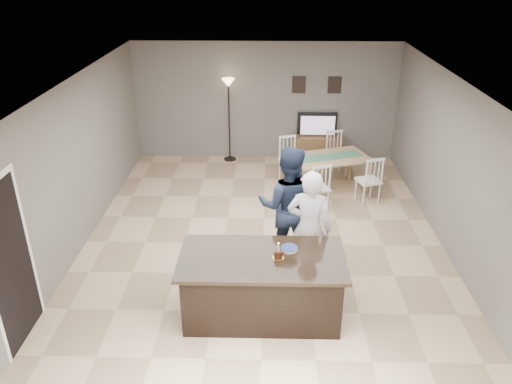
{
  "coord_description": "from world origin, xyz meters",
  "views": [
    {
      "loc": [
        0.05,
        -7.21,
        4.42
      ],
      "look_at": [
        -0.11,
        -0.3,
        1.11
      ],
      "focal_mm": 35.0,
      "sensor_mm": 36.0,
      "label": 1
    }
  ],
  "objects_px": {
    "plate_stack": "(289,249)",
    "birthday_cake": "(278,254)",
    "man": "(288,206)",
    "television": "(317,125)",
    "floor_lamp": "(229,98)",
    "woman": "(309,228)",
    "kitchen_island": "(262,286)",
    "dining_table": "(328,163)",
    "tv_console": "(316,149)"
  },
  "relations": [
    {
      "from": "television",
      "to": "dining_table",
      "type": "distance_m",
      "value": 1.74
    },
    {
      "from": "kitchen_island",
      "to": "plate_stack",
      "type": "bearing_deg",
      "value": 27.88
    },
    {
      "from": "television",
      "to": "man",
      "type": "relative_size",
      "value": 0.48
    },
    {
      "from": "tv_console",
      "to": "dining_table",
      "type": "bearing_deg",
      "value": -87.35
    },
    {
      "from": "dining_table",
      "to": "plate_stack",
      "type": "bearing_deg",
      "value": -122.89
    },
    {
      "from": "kitchen_island",
      "to": "floor_lamp",
      "type": "relative_size",
      "value": 1.12
    },
    {
      "from": "tv_console",
      "to": "dining_table",
      "type": "distance_m",
      "value": 1.68
    },
    {
      "from": "tv_console",
      "to": "man",
      "type": "relative_size",
      "value": 0.63
    },
    {
      "from": "birthday_cake",
      "to": "plate_stack",
      "type": "bearing_deg",
      "value": 53.19
    },
    {
      "from": "man",
      "to": "woman",
      "type": "bearing_deg",
      "value": 122.14
    },
    {
      "from": "kitchen_island",
      "to": "woman",
      "type": "relative_size",
      "value": 1.21
    },
    {
      "from": "birthday_cake",
      "to": "floor_lamp",
      "type": "xyz_separation_m",
      "value": [
        -1.04,
        5.6,
        0.54
      ]
    },
    {
      "from": "man",
      "to": "plate_stack",
      "type": "height_order",
      "value": "man"
    },
    {
      "from": "dining_table",
      "to": "kitchen_island",
      "type": "bearing_deg",
      "value": -127.07
    },
    {
      "from": "plate_stack",
      "to": "tv_console",
      "type": "bearing_deg",
      "value": 81.08
    },
    {
      "from": "plate_stack",
      "to": "birthday_cake",
      "type": "bearing_deg",
      "value": -126.81
    },
    {
      "from": "kitchen_island",
      "to": "floor_lamp",
      "type": "distance_m",
      "value": 5.75
    },
    {
      "from": "television",
      "to": "birthday_cake",
      "type": "bearing_deg",
      "value": 80.03
    },
    {
      "from": "birthday_cake",
      "to": "dining_table",
      "type": "distance_m",
      "value": 4.09
    },
    {
      "from": "television",
      "to": "floor_lamp",
      "type": "distance_m",
      "value": 2.13
    },
    {
      "from": "dining_table",
      "to": "birthday_cake",
      "type": "bearing_deg",
      "value": -124.26
    },
    {
      "from": "birthday_cake",
      "to": "woman",
      "type": "bearing_deg",
      "value": 60.19
    },
    {
      "from": "man",
      "to": "birthday_cake",
      "type": "distance_m",
      "value": 1.37
    },
    {
      "from": "man",
      "to": "floor_lamp",
      "type": "xyz_separation_m",
      "value": [
        -1.2,
        4.24,
        0.54
      ]
    },
    {
      "from": "television",
      "to": "floor_lamp",
      "type": "height_order",
      "value": "floor_lamp"
    },
    {
      "from": "plate_stack",
      "to": "dining_table",
      "type": "distance_m",
      "value": 3.86
    },
    {
      "from": "kitchen_island",
      "to": "birthday_cake",
      "type": "relative_size",
      "value": 9.29
    },
    {
      "from": "dining_table",
      "to": "floor_lamp",
      "type": "relative_size",
      "value": 1.13
    },
    {
      "from": "kitchen_island",
      "to": "dining_table",
      "type": "distance_m",
      "value": 4.13
    },
    {
      "from": "television",
      "to": "floor_lamp",
      "type": "xyz_separation_m",
      "value": [
        -2.03,
        -0.05,
        0.63
      ]
    },
    {
      "from": "woman",
      "to": "kitchen_island",
      "type": "bearing_deg",
      "value": 62.89
    },
    {
      "from": "woman",
      "to": "tv_console",
      "type": "bearing_deg",
      "value": -83.34
    },
    {
      "from": "dining_table",
      "to": "floor_lamp",
      "type": "bearing_deg",
      "value": 122.58
    },
    {
      "from": "tv_console",
      "to": "television",
      "type": "bearing_deg",
      "value": 90.0
    },
    {
      "from": "woman",
      "to": "man",
      "type": "distance_m",
      "value": 0.64
    },
    {
      "from": "television",
      "to": "birthday_cake",
      "type": "height_order",
      "value": "birthday_cake"
    },
    {
      "from": "kitchen_island",
      "to": "tv_console",
      "type": "bearing_deg",
      "value": 77.84
    },
    {
      "from": "plate_stack",
      "to": "floor_lamp",
      "type": "xyz_separation_m",
      "value": [
        -1.19,
        5.4,
        0.57
      ]
    },
    {
      "from": "woman",
      "to": "birthday_cake",
      "type": "relative_size",
      "value": 7.68
    },
    {
      "from": "man",
      "to": "dining_table",
      "type": "height_order",
      "value": "man"
    },
    {
      "from": "kitchen_island",
      "to": "woman",
      "type": "height_order",
      "value": "woman"
    },
    {
      "from": "television",
      "to": "floor_lamp",
      "type": "bearing_deg",
      "value": 1.41
    },
    {
      "from": "man",
      "to": "plate_stack",
      "type": "relative_size",
      "value": 8.4
    },
    {
      "from": "kitchen_island",
      "to": "birthday_cake",
      "type": "height_order",
      "value": "birthday_cake"
    },
    {
      "from": "kitchen_island",
      "to": "tv_console",
      "type": "distance_m",
      "value": 5.7
    },
    {
      "from": "plate_stack",
      "to": "dining_table",
      "type": "relative_size",
      "value": 0.1
    },
    {
      "from": "kitchen_island",
      "to": "woman",
      "type": "distance_m",
      "value": 1.11
    },
    {
      "from": "television",
      "to": "birthday_cake",
      "type": "xyz_separation_m",
      "value": [
        -0.99,
        -5.65,
        0.09
      ]
    },
    {
      "from": "birthday_cake",
      "to": "plate_stack",
      "type": "xyz_separation_m",
      "value": [
        0.15,
        0.2,
        -0.04
      ]
    },
    {
      "from": "kitchen_island",
      "to": "birthday_cake",
      "type": "xyz_separation_m",
      "value": [
        0.21,
        -0.01,
        0.5
      ]
    }
  ]
}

